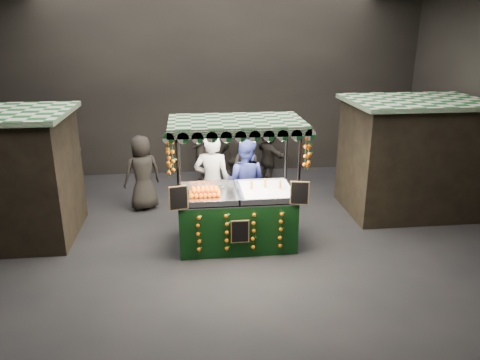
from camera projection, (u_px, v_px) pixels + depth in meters
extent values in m
plane|color=black|center=(225.00, 248.00, 8.99)|extent=(12.00, 12.00, 0.00)
cube|color=black|center=(209.00, 86.00, 12.88)|extent=(12.00, 0.10, 5.00)
cube|color=black|center=(274.00, 254.00, 3.48)|extent=(12.00, 0.10, 5.00)
cube|color=black|center=(410.00, 158.00, 10.46)|extent=(2.80, 2.00, 2.50)
cube|color=#11511F|center=(418.00, 102.00, 10.04)|extent=(3.00, 2.20, 0.10)
cube|color=black|center=(236.00, 220.00, 9.01)|extent=(2.22, 1.21, 1.01)
cube|color=silver|center=(236.00, 195.00, 8.85)|extent=(2.22, 1.21, 0.04)
cylinder|color=black|center=(179.00, 199.00, 8.13)|extent=(0.05, 0.05, 2.42)
cylinder|color=black|center=(298.00, 194.00, 8.36)|extent=(0.05, 0.05, 2.42)
cylinder|color=black|center=(180.00, 179.00, 9.21)|extent=(0.05, 0.05, 2.42)
cylinder|color=black|center=(285.00, 175.00, 9.44)|extent=(0.05, 0.05, 2.42)
cube|color=#11511F|center=(236.00, 122.00, 8.38)|extent=(2.47, 1.46, 0.08)
cube|color=white|center=(267.00, 191.00, 8.89)|extent=(0.99, 1.09, 0.08)
cube|color=black|center=(179.00, 198.00, 8.06)|extent=(0.34, 0.10, 0.44)
cube|color=black|center=(300.00, 193.00, 8.29)|extent=(0.34, 0.10, 0.44)
cube|color=black|center=(240.00, 232.00, 8.39)|extent=(0.34, 0.03, 0.44)
imported|color=gray|center=(212.00, 182.00, 9.59)|extent=(0.81, 0.60, 2.05)
imported|color=navy|center=(245.00, 182.00, 9.87)|extent=(1.11, 1.00, 1.88)
imported|color=#2C2724|center=(70.00, 160.00, 11.62)|extent=(0.66, 0.45, 1.77)
imported|color=black|center=(246.00, 172.00, 11.00)|extent=(0.99, 0.96, 1.61)
imported|color=black|center=(236.00, 159.00, 11.91)|extent=(1.04, 0.93, 1.70)
imported|color=#292321|center=(239.00, 148.00, 12.79)|extent=(1.13, 1.33, 1.78)
imported|color=black|center=(142.00, 173.00, 10.63)|extent=(1.02, 0.87, 1.77)
imported|color=#292522|center=(269.00, 154.00, 12.60)|extent=(0.96, 1.50, 1.55)
imported|color=#2B2723|center=(200.00, 151.00, 12.50)|extent=(0.43, 0.65, 1.76)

